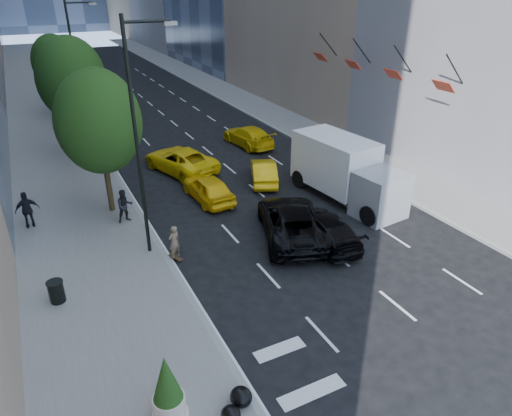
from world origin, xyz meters
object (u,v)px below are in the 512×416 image
box_truck (346,170)px  planter_shrub (167,389)px  black_sedan_mercedes (324,228)px  skateboarder (174,244)px  trash_can (56,292)px  city_bus (91,98)px  black_sedan_lincoln (292,221)px

box_truck → planter_shrub: bearing=-149.9°
black_sedan_mercedes → box_truck: bearing=-130.7°
skateboarder → trash_can: size_ratio=1.83×
planter_shrub → skateboarder: bearing=71.2°
box_truck → city_bus: bearing=104.7°
black_sedan_lincoln → box_truck: 5.52m
black_sedan_mercedes → trash_can: black_sedan_mercedes is taller
box_truck → planter_shrub: size_ratio=3.30×
black_sedan_lincoln → planter_shrub: size_ratio=2.70×
city_bus → box_truck: size_ratio=1.56×
black_sedan_mercedes → black_sedan_lincoln: bearing=-37.3°
planter_shrub → black_sedan_lincoln: bearing=41.5°
skateboarder → city_bus: 27.14m
black_sedan_mercedes → city_bus: 29.41m
planter_shrub → box_truck: bearing=36.5°
black_sedan_mercedes → planter_shrub: size_ratio=2.22×
planter_shrub → trash_can: bearing=108.3°
planter_shrub → black_sedan_mercedes: bearing=33.7°
black_sedan_mercedes → box_truck: size_ratio=0.67×
black_sedan_lincoln → black_sedan_mercedes: black_sedan_lincoln is taller
box_truck → planter_shrub: box_truck is taller
black_sedan_mercedes → skateboarder: bearing=-7.1°
skateboarder → city_bus: size_ratio=0.14×
black_sedan_lincoln → box_truck: box_truck is taller
box_truck → trash_can: box_truck is taller
trash_can → planter_shrub: bearing=-71.7°
skateboarder → trash_can: (-5.01, -1.05, -0.21)m
skateboarder → black_sedan_mercedes: skateboarder is taller
black_sedan_mercedes → box_truck: box_truck is taller
skateboarder → city_bus: bearing=-113.3°
skateboarder → city_bus: city_bus is taller
skateboarder → box_truck: size_ratio=0.21×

